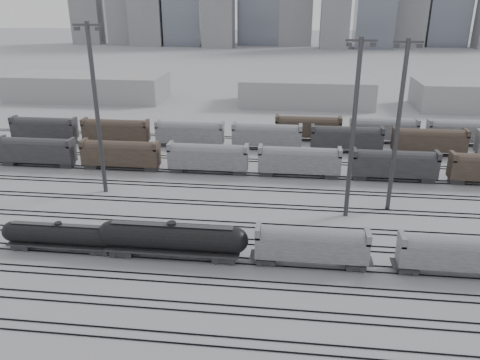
# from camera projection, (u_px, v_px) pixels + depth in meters

# --- Properties ---
(ground) EXTENTS (900.00, 900.00, 0.00)m
(ground) POSITION_uv_depth(u_px,v_px,m) (234.00, 265.00, 58.17)
(ground) COLOR #A6A6AA
(ground) RESTS_ON ground
(tracks) EXTENTS (220.00, 71.50, 0.16)m
(tracks) POSITION_uv_depth(u_px,v_px,m) (248.00, 206.00, 74.32)
(tracks) COLOR black
(tracks) RESTS_ON ground
(tank_car_a) EXTENTS (15.73, 2.62, 3.89)m
(tank_car_a) POSITION_uv_depth(u_px,v_px,m) (60.00, 235.00, 60.77)
(tank_car_a) COLOR #252527
(tank_car_a) RESTS_ON ground
(tank_car_b) EXTENTS (19.29, 3.21, 4.77)m
(tank_car_b) POSITION_uv_depth(u_px,v_px,m) (172.00, 238.00, 58.95)
(tank_car_b) COLOR #252527
(tank_car_b) RESTS_ON ground
(hopper_car_a) EXTENTS (13.77, 2.74, 4.93)m
(hopper_car_a) POSITION_uv_depth(u_px,v_px,m) (312.00, 244.00, 56.94)
(hopper_car_a) COLOR #252527
(hopper_car_a) RESTS_ON ground
(hopper_car_b) EXTENTS (13.54, 2.69, 4.84)m
(hopper_car_b) POSITION_uv_depth(u_px,v_px,m) (457.00, 253.00, 55.11)
(hopper_car_b) COLOR #252527
(hopper_car_b) RESTS_ON ground
(light_mast_b) EXTENTS (4.44, 0.71, 27.77)m
(light_mast_b) POSITION_uv_depth(u_px,v_px,m) (96.00, 107.00, 74.82)
(light_mast_b) COLOR #3A3A3D
(light_mast_b) RESTS_ON ground
(light_mast_c) EXTENTS (4.20, 0.67, 26.26)m
(light_mast_c) POSITION_uv_depth(u_px,v_px,m) (353.00, 127.00, 66.31)
(light_mast_c) COLOR #3A3A3D
(light_mast_c) RESTS_ON ground
(light_mast_d) EXTENTS (4.14, 0.66, 25.86)m
(light_mast_d) POSITION_uv_depth(u_px,v_px,m) (398.00, 124.00, 68.62)
(light_mast_d) COLOR #3A3A3D
(light_mast_d) RESTS_ON ground
(bg_string_near) EXTENTS (151.00, 3.00, 5.60)m
(bg_string_near) POSITION_uv_depth(u_px,v_px,m) (299.00, 162.00, 85.86)
(bg_string_near) COLOR gray
(bg_string_near) RESTS_ON ground
(bg_string_mid) EXTENTS (151.00, 3.00, 5.60)m
(bg_string_mid) POSITION_uv_depth(u_px,v_px,m) (346.00, 139.00, 99.56)
(bg_string_mid) COLOR #252527
(bg_string_mid) RESTS_ON ground
(bg_string_far) EXTENTS (66.00, 3.00, 5.60)m
(bg_string_far) POSITION_uv_depth(u_px,v_px,m) (422.00, 132.00, 105.05)
(bg_string_far) COLOR #4B3C2F
(bg_string_far) RESTS_ON ground
(warehouse_left) EXTENTS (50.00, 18.00, 8.00)m
(warehouse_left) POSITION_uv_depth(u_px,v_px,m) (88.00, 87.00, 151.10)
(warehouse_left) COLOR #A9A9AC
(warehouse_left) RESTS_ON ground
(warehouse_mid) EXTENTS (40.00, 18.00, 8.00)m
(warehouse_mid) POSITION_uv_depth(u_px,v_px,m) (306.00, 92.00, 143.46)
(warehouse_mid) COLOR #A9A9AC
(warehouse_mid) RESTS_ON ground
(warehouse_right) EXTENTS (35.00, 18.00, 8.00)m
(warehouse_right) POSITION_uv_depth(u_px,v_px,m) (476.00, 95.00, 138.00)
(warehouse_right) COLOR #A9A9AC
(warehouse_right) RESTS_ON ground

